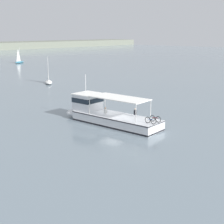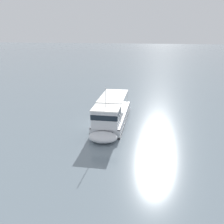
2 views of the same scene
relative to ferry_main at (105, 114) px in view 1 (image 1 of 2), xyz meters
The scene contains 4 objects.
ground_plane 1.51m from the ferry_main, ahead, with size 400.00×400.00×0.00m, color slate.
ferry_main is the anchor object (origin of this frame).
sailboat_off_stern 32.61m from the ferry_main, 63.25° to the left, with size 3.88×4.74×5.40m.
sailboat_near_starboard 82.37m from the ferry_main, 63.13° to the left, with size 4.97×3.16×5.40m.
Camera 1 is at (-28.70, -25.19, 10.21)m, focal length 53.52 mm.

